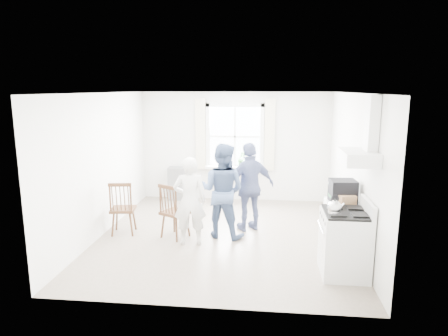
{
  "coord_description": "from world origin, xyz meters",
  "views": [
    {
      "loc": [
        0.75,
        -6.97,
        2.67
      ],
      "look_at": [
        -0.02,
        0.2,
        1.24
      ],
      "focal_mm": 32.0,
      "sensor_mm": 36.0,
      "label": 1
    }
  ],
  "objects_px": {
    "low_cabinet": "(341,228)",
    "person_left": "(190,201)",
    "windsor_chair_b": "(171,206)",
    "person_right": "(250,187)",
    "person_mid": "(223,191)",
    "gas_stove": "(345,242)",
    "windsor_chair_a": "(122,203)",
    "stereo_stack": "(343,191)"
  },
  "relations": [
    {
      "from": "person_left",
      "to": "person_right",
      "type": "distance_m",
      "value": 1.3
    },
    {
      "from": "stereo_stack",
      "to": "person_mid",
      "type": "bearing_deg",
      "value": 161.84
    },
    {
      "from": "gas_stove",
      "to": "stereo_stack",
      "type": "xyz_separation_m",
      "value": [
        0.06,
        0.68,
        0.59
      ]
    },
    {
      "from": "gas_stove",
      "to": "windsor_chair_a",
      "type": "bearing_deg",
      "value": 162.77
    },
    {
      "from": "windsor_chair_a",
      "to": "low_cabinet",
      "type": "bearing_deg",
      "value": -6.99
    },
    {
      "from": "person_left",
      "to": "windsor_chair_b",
      "type": "bearing_deg",
      "value": -36.68
    },
    {
      "from": "windsor_chair_b",
      "to": "stereo_stack",
      "type": "bearing_deg",
      "value": -8.1
    },
    {
      "from": "person_right",
      "to": "person_left",
      "type": "bearing_deg",
      "value": 11.56
    },
    {
      "from": "person_mid",
      "to": "windsor_chair_a",
      "type": "bearing_deg",
      "value": 20.91
    },
    {
      "from": "gas_stove",
      "to": "person_mid",
      "type": "bearing_deg",
      "value": 145.45
    },
    {
      "from": "stereo_stack",
      "to": "person_right",
      "type": "bearing_deg",
      "value": 145.13
    },
    {
      "from": "person_left",
      "to": "person_right",
      "type": "xyz_separation_m",
      "value": [
        1.0,
        0.83,
        0.07
      ]
    },
    {
      "from": "gas_stove",
      "to": "stereo_stack",
      "type": "bearing_deg",
      "value": 84.98
    },
    {
      "from": "low_cabinet",
      "to": "windsor_chair_b",
      "type": "height_order",
      "value": "windsor_chair_b"
    },
    {
      "from": "gas_stove",
      "to": "person_right",
      "type": "relative_size",
      "value": 0.66
    },
    {
      "from": "windsor_chair_a",
      "to": "person_right",
      "type": "distance_m",
      "value": 2.4
    },
    {
      "from": "windsor_chair_a",
      "to": "windsor_chair_b",
      "type": "distance_m",
      "value": 0.94
    },
    {
      "from": "windsor_chair_b",
      "to": "person_right",
      "type": "height_order",
      "value": "person_right"
    },
    {
      "from": "windsor_chair_a",
      "to": "person_mid",
      "type": "distance_m",
      "value": 1.87
    },
    {
      "from": "low_cabinet",
      "to": "windsor_chair_b",
      "type": "xyz_separation_m",
      "value": [
        -2.91,
        0.39,
        0.17
      ]
    },
    {
      "from": "stereo_stack",
      "to": "person_mid",
      "type": "distance_m",
      "value": 2.11
    },
    {
      "from": "person_left",
      "to": "gas_stove",
      "type": "bearing_deg",
      "value": 149.72
    },
    {
      "from": "low_cabinet",
      "to": "person_left",
      "type": "distance_m",
      "value": 2.55
    },
    {
      "from": "low_cabinet",
      "to": "windsor_chair_a",
      "type": "relative_size",
      "value": 0.88
    },
    {
      "from": "windsor_chair_b",
      "to": "person_left",
      "type": "xyz_separation_m",
      "value": [
        0.39,
        -0.19,
        0.15
      ]
    },
    {
      "from": "stereo_stack",
      "to": "person_right",
      "type": "relative_size",
      "value": 0.25
    },
    {
      "from": "windsor_chair_a",
      "to": "person_right",
      "type": "relative_size",
      "value": 0.6
    },
    {
      "from": "low_cabinet",
      "to": "windsor_chair_b",
      "type": "distance_m",
      "value": 2.94
    },
    {
      "from": "stereo_stack",
      "to": "windsor_chair_b",
      "type": "relative_size",
      "value": 0.41
    },
    {
      "from": "person_mid",
      "to": "person_right",
      "type": "relative_size",
      "value": 1.02
    },
    {
      "from": "low_cabinet",
      "to": "person_left",
      "type": "height_order",
      "value": "person_left"
    },
    {
      "from": "gas_stove",
      "to": "low_cabinet",
      "type": "distance_m",
      "value": 0.7
    },
    {
      "from": "windsor_chair_a",
      "to": "person_left",
      "type": "height_order",
      "value": "person_left"
    },
    {
      "from": "person_mid",
      "to": "stereo_stack",
      "type": "bearing_deg",
      "value": 177.79
    },
    {
      "from": "person_mid",
      "to": "person_right",
      "type": "bearing_deg",
      "value": -124.35
    },
    {
      "from": "low_cabinet",
      "to": "windsor_chair_a",
      "type": "distance_m",
      "value": 3.88
    },
    {
      "from": "stereo_stack",
      "to": "person_mid",
      "type": "xyz_separation_m",
      "value": [
        -1.99,
        0.65,
        -0.22
      ]
    },
    {
      "from": "gas_stove",
      "to": "person_right",
      "type": "xyz_separation_m",
      "value": [
        -1.45,
        1.73,
        0.36
      ]
    },
    {
      "from": "gas_stove",
      "to": "person_right",
      "type": "distance_m",
      "value": 2.29
    },
    {
      "from": "low_cabinet",
      "to": "person_right",
      "type": "bearing_deg",
      "value": 145.88
    },
    {
      "from": "gas_stove",
      "to": "windsor_chair_b",
      "type": "height_order",
      "value": "gas_stove"
    },
    {
      "from": "gas_stove",
      "to": "person_left",
      "type": "relative_size",
      "value": 0.72
    }
  ]
}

